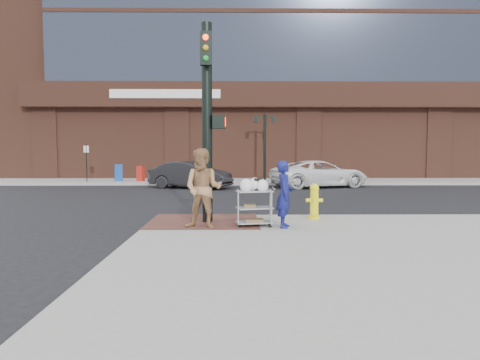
{
  "coord_description": "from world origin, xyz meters",
  "views": [
    {
      "loc": [
        0.22,
        -10.07,
        1.99
      ],
      "look_at": [
        0.33,
        0.48,
        1.25
      ],
      "focal_mm": 32.0,
      "sensor_mm": 36.0,
      "label": 1
    }
  ],
  "objects_px": {
    "pedestrian_tan": "(203,188)",
    "minivan_white": "(319,174)",
    "woman_blue": "(284,194)",
    "traffic_signal_pole": "(208,117)",
    "fire_hydrant": "(314,201)",
    "sedan_dark": "(190,175)",
    "utility_cart": "(255,204)",
    "lamp_post": "(265,140)"
  },
  "relations": [
    {
      "from": "utility_cart",
      "to": "fire_hydrant",
      "type": "distance_m",
      "value": 1.97
    },
    {
      "from": "pedestrian_tan",
      "to": "fire_hydrant",
      "type": "xyz_separation_m",
      "value": [
        2.86,
        1.34,
        -0.46
      ]
    },
    {
      "from": "lamp_post",
      "to": "minivan_white",
      "type": "relative_size",
      "value": 0.77
    },
    {
      "from": "utility_cart",
      "to": "sedan_dark",
      "type": "bearing_deg",
      "value": 103.16
    },
    {
      "from": "woman_blue",
      "to": "pedestrian_tan",
      "type": "distance_m",
      "value": 1.93
    },
    {
      "from": "pedestrian_tan",
      "to": "sedan_dark",
      "type": "height_order",
      "value": "pedestrian_tan"
    },
    {
      "from": "traffic_signal_pole",
      "to": "woman_blue",
      "type": "height_order",
      "value": "traffic_signal_pole"
    },
    {
      "from": "minivan_white",
      "to": "woman_blue",
      "type": "bearing_deg",
      "value": 148.38
    },
    {
      "from": "pedestrian_tan",
      "to": "fire_hydrant",
      "type": "bearing_deg",
      "value": 38.11
    },
    {
      "from": "traffic_signal_pole",
      "to": "utility_cart",
      "type": "height_order",
      "value": "traffic_signal_pole"
    },
    {
      "from": "sedan_dark",
      "to": "utility_cart",
      "type": "height_order",
      "value": "sedan_dark"
    },
    {
      "from": "woman_blue",
      "to": "utility_cart",
      "type": "relative_size",
      "value": 1.36
    },
    {
      "from": "pedestrian_tan",
      "to": "sedan_dark",
      "type": "bearing_deg",
      "value": 110.46
    },
    {
      "from": "minivan_white",
      "to": "fire_hydrant",
      "type": "bearing_deg",
      "value": 151.28
    },
    {
      "from": "utility_cart",
      "to": "fire_hydrant",
      "type": "bearing_deg",
      "value": 33.46
    },
    {
      "from": "traffic_signal_pole",
      "to": "fire_hydrant",
      "type": "height_order",
      "value": "traffic_signal_pole"
    },
    {
      "from": "pedestrian_tan",
      "to": "minivan_white",
      "type": "xyz_separation_m",
      "value": [
        5.26,
        12.85,
        -0.37
      ]
    },
    {
      "from": "traffic_signal_pole",
      "to": "lamp_post",
      "type": "bearing_deg",
      "value": 80.76
    },
    {
      "from": "utility_cart",
      "to": "minivan_white",
      "type": "bearing_deg",
      "value": 72.21
    },
    {
      "from": "fire_hydrant",
      "to": "traffic_signal_pole",
      "type": "bearing_deg",
      "value": -170.58
    },
    {
      "from": "woman_blue",
      "to": "fire_hydrant",
      "type": "height_order",
      "value": "woman_blue"
    },
    {
      "from": "woman_blue",
      "to": "sedan_dark",
      "type": "xyz_separation_m",
      "value": [
        -3.51,
        12.17,
        -0.24
      ]
    },
    {
      "from": "pedestrian_tan",
      "to": "minivan_white",
      "type": "relative_size",
      "value": 0.36
    },
    {
      "from": "woman_blue",
      "to": "fire_hydrant",
      "type": "distance_m",
      "value": 1.58
    },
    {
      "from": "pedestrian_tan",
      "to": "sedan_dark",
      "type": "relative_size",
      "value": 0.44
    },
    {
      "from": "woman_blue",
      "to": "fire_hydrant",
      "type": "xyz_separation_m",
      "value": [
        0.94,
        1.24,
        -0.31
      ]
    },
    {
      "from": "lamp_post",
      "to": "fire_hydrant",
      "type": "height_order",
      "value": "lamp_post"
    },
    {
      "from": "lamp_post",
      "to": "utility_cart",
      "type": "distance_m",
      "value": 16.02
    },
    {
      "from": "sedan_dark",
      "to": "utility_cart",
      "type": "relative_size",
      "value": 3.66
    },
    {
      "from": "traffic_signal_pole",
      "to": "minivan_white",
      "type": "relative_size",
      "value": 0.96
    },
    {
      "from": "traffic_signal_pole",
      "to": "minivan_white",
      "type": "distance_m",
      "value": 13.22
    },
    {
      "from": "sedan_dark",
      "to": "utility_cart",
      "type": "distance_m",
      "value": 12.34
    },
    {
      "from": "lamp_post",
      "to": "fire_hydrant",
      "type": "xyz_separation_m",
      "value": [
        0.32,
        -14.76,
        -1.98
      ]
    },
    {
      "from": "woman_blue",
      "to": "traffic_signal_pole",
      "type": "bearing_deg",
      "value": 77.73
    },
    {
      "from": "pedestrian_tan",
      "to": "minivan_white",
      "type": "height_order",
      "value": "pedestrian_tan"
    },
    {
      "from": "fire_hydrant",
      "to": "utility_cart",
      "type": "bearing_deg",
      "value": -146.54
    },
    {
      "from": "sedan_dark",
      "to": "fire_hydrant",
      "type": "height_order",
      "value": "sedan_dark"
    },
    {
      "from": "woman_blue",
      "to": "sedan_dark",
      "type": "distance_m",
      "value": 12.67
    },
    {
      "from": "traffic_signal_pole",
      "to": "minivan_white",
      "type": "bearing_deg",
      "value": 66.54
    },
    {
      "from": "lamp_post",
      "to": "sedan_dark",
      "type": "xyz_separation_m",
      "value": [
        -4.13,
        -3.83,
        -1.91
      ]
    },
    {
      "from": "traffic_signal_pole",
      "to": "utility_cart",
      "type": "bearing_deg",
      "value": -28.33
    },
    {
      "from": "minivan_white",
      "to": "fire_hydrant",
      "type": "distance_m",
      "value": 11.76
    }
  ]
}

